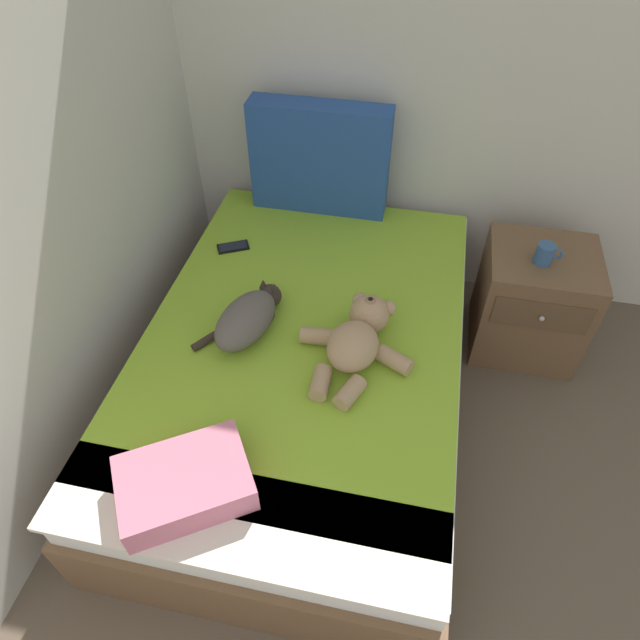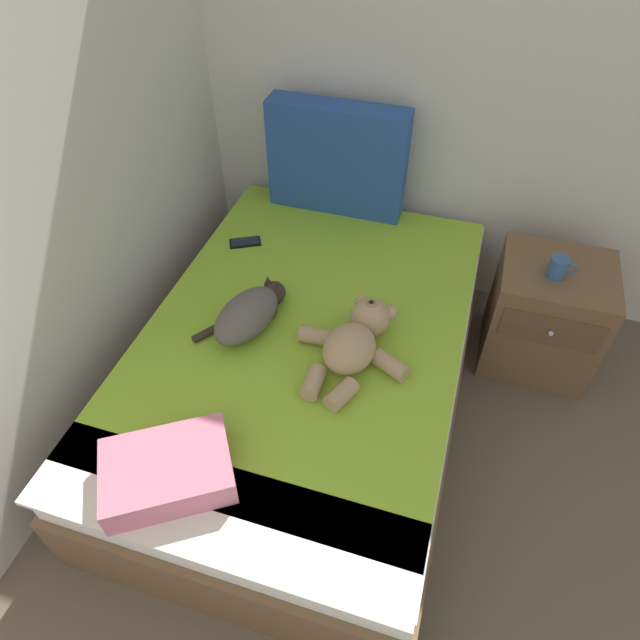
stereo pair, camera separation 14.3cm
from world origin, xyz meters
TOP-DOWN VIEW (x-y plane):
  - wall_back at (1.94, 3.84)m, footprint 4.00×0.06m
  - bed at (0.84, 2.76)m, footprint 1.32×1.98m
  - patterned_cushion at (0.72, 3.65)m, footprint 0.68×0.15m
  - cat at (0.62, 2.71)m, footprint 0.33×0.42m
  - teddy_bear at (1.07, 2.69)m, footprint 0.46×0.54m
  - cell_phone at (0.39, 3.22)m, footprint 0.16×0.13m
  - throw_pillow at (0.64, 1.98)m, footprint 0.49×0.45m
  - nightstand at (1.84, 3.39)m, footprint 0.50×0.49m
  - mug at (1.81, 3.34)m, footprint 0.12×0.08m

SIDE VIEW (x-z plane):
  - bed at x=0.84m, z-range 0.00..0.51m
  - nightstand at x=1.84m, z-range 0.00..0.57m
  - cell_phone at x=0.39m, z-range 0.51..0.52m
  - throw_pillow at x=0.64m, z-range 0.51..0.62m
  - cat at x=0.62m, z-range 0.51..0.66m
  - teddy_bear at x=1.07m, z-range 0.50..0.67m
  - mug at x=1.81m, z-range 0.57..0.66m
  - patterned_cushion at x=0.72m, z-range 0.51..1.06m
  - wall_back at x=1.94m, z-range 0.00..2.43m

